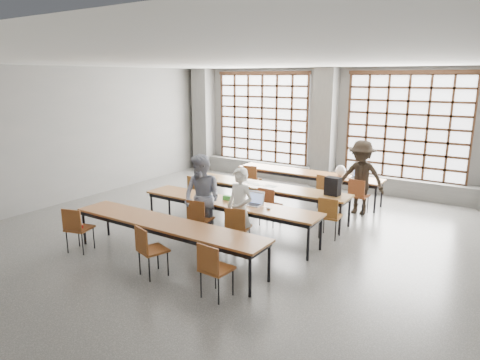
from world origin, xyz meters
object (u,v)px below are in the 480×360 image
object	(u,v)px
laptop_back	(358,175)
chair_mid_left	(197,190)
plastic_bag	(341,171)
red_pouch	(79,226)
desk_row_d	(166,226)
desk_row_b	(267,188)
chair_mid_right	(329,213)
mouse	(268,208)
chair_back_left	(251,177)
chair_near_left	(76,225)
green_box	(229,198)
chair_mid_centre	(269,203)
student_back	(361,177)
backpack	(333,186)
chair_front_left	(199,216)
desk_row_a	(307,175)
student_male	(240,209)
chair_near_right	(213,265)
phone	(233,204)
chair_near_mid	(148,246)
laptop_front	(254,201)
chair_back_mid	(326,188)
chair_back_right	(358,193)
desk_row_c	(229,204)
student_female	(202,198)

from	to	relation	value
laptop_back	chair_mid_left	bearing A→B (deg)	-140.56
plastic_bag	red_pouch	bearing A→B (deg)	-117.62
desk_row_d	desk_row_b	bearing A→B (deg)	86.58
chair_mid_right	red_pouch	xyz separation A→B (m)	(-3.70, -3.18, -0.04)
mouse	chair_back_left	bearing A→B (deg)	126.92
chair_near_left	green_box	world-z (taller)	chair_near_left
chair_mid_centre	student_back	distance (m)	2.46
chair_mid_left	backpack	bearing A→B (deg)	11.91
chair_front_left	mouse	distance (m)	1.40
desk_row_a	student_male	bearing A→B (deg)	-84.31
desk_row_d	backpack	bearing A→B (deg)	61.50
chair_mid_right	chair_near_right	world-z (taller)	same
desk_row_a	phone	distance (m)	3.54
student_male	chair_mid_centre	bearing A→B (deg)	105.30
desk_row_d	laptop_back	distance (m)	5.51
chair_near_mid	laptop_front	distance (m)	2.49
chair_back_mid	chair_mid_right	size ratio (longest dim) A/B	1.00
chair_back_right	chair_mid_left	size ratio (longest dim) A/B	1.00
desk_row_d	chair_back_left	world-z (taller)	chair_back_left
desk_row_b	green_box	distance (m)	1.50
red_pouch	chair_near_mid	bearing A→B (deg)	-2.31
chair_mid_right	mouse	size ratio (longest dim) A/B	8.98
chair_near_left	student_male	world-z (taller)	student_male
student_back	laptop_back	size ratio (longest dim) A/B	4.91
chair_mid_right	backpack	world-z (taller)	backpack
laptop_front	desk_row_b	bearing A→B (deg)	110.11
student_back	laptop_front	world-z (taller)	student_back
desk_row_a	chair_front_left	bearing A→B (deg)	-96.96
green_box	phone	world-z (taller)	green_box
desk_row_c	chair_mid_right	bearing A→B (deg)	27.55
chair_back_right	student_male	distance (m)	3.53
chair_back_mid	backpack	distance (m)	1.39
laptop_back	red_pouch	world-z (taller)	laptop_back
desk_row_c	student_back	xyz separation A→B (m)	(1.81, 2.94, 0.23)
desk_row_d	chair_near_right	distance (m)	1.63
phone	desk_row_a	bearing A→B (deg)	89.55
chair_near_right	student_male	bearing A→B (deg)	111.48
green_box	red_pouch	size ratio (longest dim) A/B	1.25
green_box	desk_row_b	bearing A→B (deg)	87.68
chair_back_left	student_female	bearing A→B (deg)	-75.15
chair_mid_centre	red_pouch	xyz separation A→B (m)	(-2.30, -3.18, -0.04)
green_box	red_pouch	distance (m)	2.96
desk_row_a	chair_back_left	distance (m)	1.53
desk_row_a	red_pouch	size ratio (longest dim) A/B	20.00
student_female	phone	xyz separation A→B (m)	(0.48, 0.40, -0.14)
chair_mid_left	chair_front_left	bearing A→B (deg)	-50.19
chair_mid_left	chair_near_left	size ratio (longest dim) A/B	1.00
chair_front_left	student_male	bearing A→B (deg)	8.22
student_back	student_male	bearing A→B (deg)	-108.72
chair_front_left	red_pouch	size ratio (longest dim) A/B	4.40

